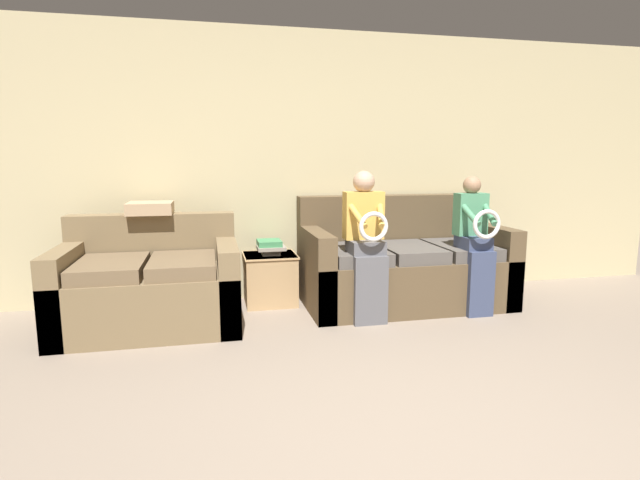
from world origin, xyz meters
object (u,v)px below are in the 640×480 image
Objects in this scene: couch_main at (402,266)px; child_left_seated at (366,239)px; throw_pillow at (150,208)px; child_right_seated at (475,238)px; couch_side at (151,286)px; side_shelf at (270,278)px; book_stack at (270,247)px.

child_left_seated is at bearing -139.74° from couch_main.
throw_pillow is (-1.76, 0.60, 0.24)m from child_left_seated.
couch_main is 0.73m from child_right_seated.
child_right_seated is (0.49, -0.43, 0.32)m from couch_main.
throw_pillow reaches higher than couch_side.
child_right_seated is at bearing -0.43° from child_left_seated.
couch_main reaches higher than side_shelf.
couch_main reaches higher than couch_side.
couch_main is 1.33× the size of couch_side.
child_left_seated reaches higher than book_stack.
couch_side is at bearing -158.32° from book_stack.
couch_side is 1.16× the size of child_right_seated.
side_shelf is 0.30m from book_stack.
child_right_seated reaches higher than side_shelf.
child_left_seated is 1.04× the size of child_right_seated.
child_right_seated is at bearing -21.20° from book_stack.
child_right_seated reaches higher than couch_main.
book_stack is at bearing 137.73° from child_left_seated.
couch_main is 1.25m from side_shelf.
book_stack is 1.10m from throw_pillow.
side_shelf is (1.02, 0.40, -0.08)m from couch_side.
side_shelf is at bearing 138.18° from child_left_seated.
couch_side reaches higher than book_stack.
child_left_seated is at bearing -41.82° from side_shelf.
throw_pillow is at bearing 161.00° from child_left_seated.
child_left_seated is at bearing -8.08° from couch_side.
couch_main is at bearing -4.72° from throw_pillow.
throw_pillow is (-2.25, 0.19, 0.58)m from couch_main.
child_left_seated reaches higher than couch_main.
child_right_seated is at bearing -20.96° from side_shelf.
couch_main is 2.25m from couch_side.
throw_pillow reaches higher than book_stack.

